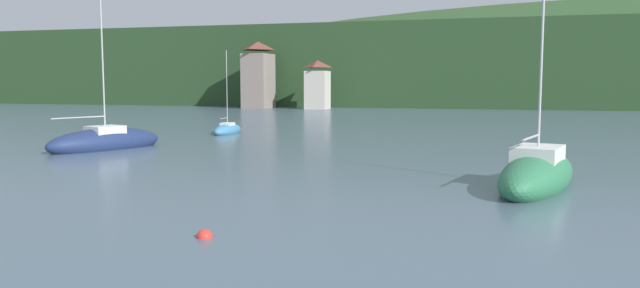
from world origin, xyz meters
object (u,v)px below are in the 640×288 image
shore_building_westcentral (317,85)px  mooring_buoy_far (205,237)px  shore_building_west (258,76)px  sailboat_far_4 (228,130)px  sailboat_mid_5 (537,175)px  sailboat_far_0 (106,142)px

shore_building_westcentral → mooring_buoy_far: bearing=-76.1°
mooring_buoy_far → shore_building_west: bearing=110.6°
shore_building_west → sailboat_far_4: size_ratio=1.51×
shore_building_west → shore_building_westcentral: shore_building_west is taller
sailboat_mid_5 → mooring_buoy_far: sailboat_mid_5 is taller
shore_building_west → sailboat_mid_5: shore_building_west is taller
sailboat_far_0 → sailboat_far_4: sailboat_far_0 is taller
sailboat_far_4 → sailboat_mid_5: bearing=-133.0°
sailboat_far_0 → shore_building_westcentral: bearing=24.6°
sailboat_mid_5 → shore_building_west: bearing=45.1°
shore_building_west → shore_building_westcentral: 10.58m
sailboat_far_4 → mooring_buoy_far: sailboat_far_4 is taller
sailboat_mid_5 → mooring_buoy_far: (-9.43, -11.03, -0.52)m
shore_building_west → sailboat_far_0: size_ratio=0.97×
shore_building_westcentral → mooring_buoy_far: 80.01m
sailboat_mid_5 → mooring_buoy_far: 14.52m
shore_building_westcentral → sailboat_far_4: bearing=-83.2°
shore_building_westcentral → sailboat_mid_5: (28.58, -66.56, -3.22)m
sailboat_far_4 → sailboat_mid_5: 30.82m
shore_building_west → sailboat_far_4: 49.97m
sailboat_far_4 → sailboat_far_0: bearing=167.4°
shore_building_westcentral → mooring_buoy_far: shore_building_westcentral is taller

